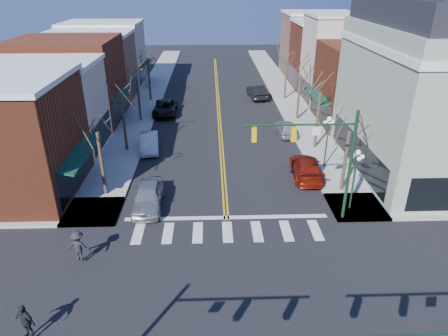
{
  "coord_description": "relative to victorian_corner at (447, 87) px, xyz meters",
  "views": [
    {
      "loc": [
        -0.89,
        -13.92,
        13.99
      ],
      "look_at": [
        -0.1,
        9.35,
        2.8
      ],
      "focal_mm": 32.0,
      "sensor_mm": 36.0,
      "label": 1
    }
  ],
  "objects": [
    {
      "name": "ground",
      "position": [
        -16.5,
        -14.5,
        -6.66
      ],
      "size": [
        160.0,
        160.0,
        0.0
      ],
      "primitive_type": "plane",
      "color": "black",
      "rests_on": "ground"
    },
    {
      "name": "sidewalk_left",
      "position": [
        -25.25,
        5.5,
        -6.58
      ],
      "size": [
        3.5,
        70.0,
        0.15
      ],
      "primitive_type": "cube",
      "color": "#9E9B93",
      "rests_on": "ground"
    },
    {
      "name": "sidewalk_right",
      "position": [
        -7.75,
        5.5,
        -6.58
      ],
      "size": [
        3.5,
        70.0,
        0.15
      ],
      "primitive_type": "cube",
      "color": "#9E9B93",
      "rests_on": "ground"
    },
    {
      "name": "bldg_left_stucco_a",
      "position": [
        -32.0,
        5.0,
        -2.91
      ],
      "size": [
        10.0,
        7.0,
        7.5
      ],
      "primitive_type": "cube",
      "color": "beige",
      "rests_on": "ground"
    },
    {
      "name": "bldg_left_brick_b",
      "position": [
        -32.0,
        13.0,
        -2.41
      ],
      "size": [
        10.0,
        9.0,
        8.5
      ],
      "primitive_type": "cube",
      "color": "maroon",
      "rests_on": "ground"
    },
    {
      "name": "bldg_left_tan",
      "position": [
        -32.0,
        21.25,
        -2.76
      ],
      "size": [
        10.0,
        7.5,
        7.8
      ],
      "primitive_type": "cube",
      "color": "#A27359",
      "rests_on": "ground"
    },
    {
      "name": "bldg_left_stucco_b",
      "position": [
        -32.0,
        29.0,
        -2.56
      ],
      "size": [
        10.0,
        8.0,
        8.2
      ],
      "primitive_type": "cube",
      "color": "beige",
      "rests_on": "ground"
    },
    {
      "name": "bldg_right_brick_a",
      "position": [
        -1.0,
        11.25,
        -2.66
      ],
      "size": [
        10.0,
        8.5,
        8.0
      ],
      "primitive_type": "cube",
      "color": "maroon",
      "rests_on": "ground"
    },
    {
      "name": "bldg_right_stucco",
      "position": [
        -1.0,
        19.0,
        -1.66
      ],
      "size": [
        10.0,
        7.0,
        10.0
      ],
      "primitive_type": "cube",
      "color": "beige",
      "rests_on": "ground"
    },
    {
      "name": "bldg_right_brick_b",
      "position": [
        -1.0,
        26.5,
        -2.41
      ],
      "size": [
        10.0,
        8.0,
        8.5
      ],
      "primitive_type": "cube",
      "color": "maroon",
      "rests_on": "ground"
    },
    {
      "name": "bldg_right_tan",
      "position": [
        -1.0,
        34.5,
        -2.16
      ],
      "size": [
        10.0,
        8.0,
        9.0
      ],
      "primitive_type": "cube",
      "color": "#A27359",
      "rests_on": "ground"
    },
    {
      "name": "victorian_corner",
      "position": [
        0.0,
        0.0,
        0.0
      ],
      "size": [
        12.25,
        14.25,
        13.3
      ],
      "color": "#919F8A",
      "rests_on": "ground"
    },
    {
      "name": "traffic_mast_far_right",
      "position": [
        -10.95,
        -7.1,
        -1.95
      ],
      "size": [
        6.6,
        0.28,
        7.2
      ],
      "color": "#14331E",
      "rests_on": "ground"
    },
    {
      "name": "lamppost_corner",
      "position": [
        -8.3,
        -6.0,
        -3.7
      ],
      "size": [
        0.36,
        0.36,
        4.33
      ],
      "color": "#14331E",
      "rests_on": "ground"
    },
    {
      "name": "lamppost_midblock",
      "position": [
        -8.3,
        0.5,
        -3.7
      ],
      "size": [
        0.36,
        0.36,
        4.33
      ],
      "color": "#14331E",
      "rests_on": "ground"
    },
    {
      "name": "tree_left_a",
      "position": [
        -24.9,
        -3.5,
        -4.28
      ],
      "size": [
        0.24,
        0.24,
        4.76
      ],
      "primitive_type": "cylinder",
      "color": "#382B21",
      "rests_on": "ground"
    },
    {
      "name": "tree_left_b",
      "position": [
        -24.9,
        4.5,
        -4.14
      ],
      "size": [
        0.24,
        0.24,
        5.04
      ],
      "primitive_type": "cylinder",
      "color": "#382B21",
      "rests_on": "ground"
    },
    {
      "name": "tree_left_c",
      "position": [
        -24.9,
        12.5,
        -4.38
      ],
      "size": [
        0.24,
        0.24,
        4.55
      ],
      "primitive_type": "cylinder",
      "color": "#382B21",
      "rests_on": "ground"
    },
    {
      "name": "tree_left_d",
      "position": [
        -24.9,
        20.5,
        -4.21
      ],
      "size": [
        0.24,
        0.24,
        4.9
      ],
      "primitive_type": "cylinder",
      "color": "#382B21",
      "rests_on": "ground"
    },
    {
      "name": "tree_right_a",
      "position": [
        -8.1,
        -3.5,
        -4.35
      ],
      "size": [
        0.24,
        0.24,
        4.62
      ],
      "primitive_type": "cylinder",
      "color": "#382B21",
      "rests_on": "ground"
    },
    {
      "name": "tree_right_b",
      "position": [
        -8.1,
        4.5,
        -4.07
      ],
      "size": [
        0.24,
        0.24,
        5.18
      ],
      "primitive_type": "cylinder",
      "color": "#382B21",
      "rests_on": "ground"
    },
    {
      "name": "tree_right_c",
      "position": [
        -8.1,
        12.5,
        -4.24
      ],
      "size": [
        0.24,
        0.24,
        4.83
      ],
      "primitive_type": "cylinder",
      "color": "#382B21",
      "rests_on": "ground"
    },
    {
      "name": "tree_right_d",
      "position": [
        -8.1,
        20.5,
        -4.17
      ],
      "size": [
        0.24,
        0.24,
        4.97
      ],
      "primitive_type": "cylinder",
      "color": "#382B21",
      "rests_on": "ground"
    },
    {
      "name": "car_left_near",
      "position": [
        -21.69,
        -5.16,
        -5.85
      ],
      "size": [
        2.05,
        4.81,
        1.62
      ],
      "primitive_type": "imported",
      "rotation": [
        0.0,
        0.0,
        0.03
      ],
      "color": "#A4A4A9",
      "rests_on": "ground"
    },
    {
      "name": "car_left_mid",
      "position": [
        -22.9,
        4.62,
        -5.93
      ],
      "size": [
        2.1,
        4.58,
        1.45
      ],
      "primitive_type": "imported",
      "rotation": [
        0.0,
        0.0,
        0.13
      ],
      "color": "silver",
      "rests_on": "ground"
    },
    {
      "name": "car_left_far",
      "position": [
        -22.51,
        14.81,
        -5.91
      ],
      "size": [
        2.5,
        5.39,
        1.49
      ],
      "primitive_type": "imported",
      "rotation": [
        0.0,
        0.0,
        0.01
      ],
      "color": "black",
      "rests_on": "ground"
    },
    {
      "name": "car_right_near",
      "position": [
        -10.13,
        -1.06,
        -5.89
      ],
      "size": [
        2.52,
        5.43,
        1.53
      ],
      "primitive_type": "imported",
      "rotation": [
        0.0,
        0.0,
        3.07
      ],
      "color": "maroon",
      "rests_on": "ground"
    },
    {
      "name": "car_right_mid",
      "position": [
        -10.1,
        8.02,
        -5.94
      ],
      "size": [
        1.8,
        4.27,
        1.44
      ],
      "primitive_type": "imported",
      "rotation": [
        0.0,
        0.0,
        3.17
      ],
      "color": "silver",
      "rests_on": "ground"
    },
    {
      "name": "car_right_far",
      "position": [
        -11.56,
        21.1,
        -5.83
      ],
      "size": [
        2.36,
        5.18,
        1.65
      ],
      "primitive_type": "imported",
      "rotation": [
        0.0,
        0.0,
        3.27
      ],
      "color": "black",
      "rests_on": "ground"
    },
    {
      "name": "pedestrian_dark_a",
      "position": [
        -25.28,
        -15.93,
        -5.65
      ],
      "size": [
        1.08,
        0.77,
        1.71
      ],
      "primitive_type": "imported",
      "rotation": [
        0.0,
        0.0,
        -0.4
      ],
      "color": "black",
      "rests_on": "sidewalk_left"
    },
    {
      "name": "pedestrian_dark_b",
      "position": [
        -24.55,
        -10.84,
        -5.61
      ],
      "size": [
        1.25,
        0.83,
        1.8
      ],
      "primitive_type": "imported",
      "rotation": [
        0.0,
        0.0,
        2.99
      ],
      "color": "black",
      "rests_on": "sidewalk_left"
    }
  ]
}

